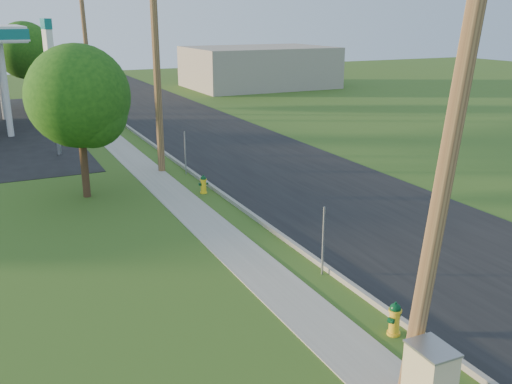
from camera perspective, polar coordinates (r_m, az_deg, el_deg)
ground_plane at (r=13.26m, az=15.63°, el=-15.17°), size 140.00×140.00×0.00m
road at (r=23.02m, az=7.99°, el=-0.55°), size 8.00×120.00×0.02m
curb at (r=21.14m, az=-1.11°, el=-1.81°), size 0.15×120.00×0.15m
sidewalk at (r=20.54m, az=-5.56°, el=-2.65°), size 1.50×120.00×0.03m
utility_pole_near at (r=10.38m, az=18.81°, el=4.29°), size 1.40×0.32×9.48m
utility_pole_mid at (r=26.28m, az=-9.92°, el=12.56°), size 1.40×0.32×9.80m
utility_pole_far at (r=43.85m, az=-16.61°, el=13.68°), size 1.40×0.32×9.50m
sign_post_near at (r=15.92m, az=6.75°, el=-4.91°), size 0.05×0.04×2.00m
sign_post_mid at (r=26.18m, az=-7.08°, el=3.90°), size 0.05×0.04×2.00m
sign_post_far at (r=37.75m, az=-13.10°, el=7.66°), size 0.05×0.04×2.00m
price_pylon at (r=30.92m, az=-20.04°, el=13.36°), size 0.34×2.04×6.85m
distant_building at (r=59.32m, az=0.29°, el=12.39°), size 14.00×10.00×4.00m
tree_verge at (r=23.06m, az=-17.06°, el=8.75°), size 3.97×3.97×6.01m
tree_lot at (r=48.63m, az=-21.97°, el=12.80°), size 4.37×4.37×6.62m
hydrant_near at (r=13.58m, az=13.70°, el=-12.21°), size 0.42×0.38×0.82m
hydrant_mid at (r=23.39m, az=-5.27°, el=0.78°), size 0.40×0.35×0.77m
hydrant_far at (r=38.31m, az=-13.73°, el=6.84°), size 0.42×0.38×0.81m
utility_cabinet at (r=11.12m, az=16.93°, el=-17.76°), size 0.65×0.85×1.43m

